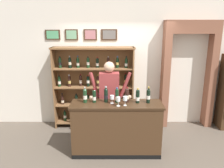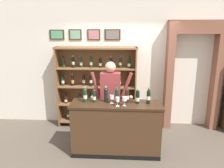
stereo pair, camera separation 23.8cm
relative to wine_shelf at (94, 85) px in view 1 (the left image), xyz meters
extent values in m
cube|color=brown|center=(0.57, -1.23, -1.06)|extent=(14.00, 14.00, 0.02)
cube|color=silver|center=(0.57, 0.25, 0.68)|extent=(12.00, 0.16, 3.44)
cube|color=#382316|center=(-0.95, 0.16, 1.16)|extent=(0.35, 0.02, 0.23)
cube|color=#4C9768|center=(-0.95, 0.15, 1.16)|extent=(0.28, 0.01, 0.18)
cube|color=#382316|center=(-0.51, 0.16, 1.16)|extent=(0.30, 0.02, 0.25)
cube|color=#649371|center=(-0.51, 0.15, 1.16)|extent=(0.24, 0.01, 0.20)
cube|color=#382316|center=(-0.07, 0.16, 1.16)|extent=(0.31, 0.02, 0.25)
cube|color=#965C63|center=(-0.07, 0.15, 1.16)|extent=(0.24, 0.01, 0.20)
cube|color=#382316|center=(0.37, 0.16, 1.16)|extent=(0.37, 0.02, 0.25)
cube|color=#595452|center=(0.37, 0.15, 1.16)|extent=(0.30, 0.01, 0.20)
cube|color=brown|center=(-0.92, -0.04, -0.08)|extent=(0.03, 0.36, 1.94)
cube|color=brown|center=(0.92, -0.04, -0.08)|extent=(0.03, 0.36, 1.94)
cube|color=brown|center=(0.00, 0.13, -0.08)|extent=(1.87, 0.02, 1.94)
cube|color=brown|center=(0.00, -0.04, -0.92)|extent=(1.81, 0.34, 0.03)
cylinder|color=#19381E|center=(-0.72, -0.04, -0.81)|extent=(0.07, 0.07, 0.20)
sphere|color=#19381E|center=(-0.72, -0.04, -0.70)|extent=(0.07, 0.07, 0.07)
cylinder|color=#19381E|center=(-0.72, -0.04, -0.67)|extent=(0.03, 0.03, 0.07)
cylinder|color=black|center=(-0.72, -0.04, -0.65)|extent=(0.03, 0.03, 0.03)
cylinder|color=silver|center=(-0.72, -0.04, -0.80)|extent=(0.07, 0.07, 0.06)
cylinder|color=#19381E|center=(-0.35, 0.00, -0.81)|extent=(0.07, 0.07, 0.20)
sphere|color=#19381E|center=(-0.35, 0.00, -0.71)|extent=(0.07, 0.07, 0.07)
cylinder|color=#19381E|center=(-0.35, 0.00, -0.68)|extent=(0.03, 0.03, 0.07)
cylinder|color=#B79338|center=(-0.35, 0.00, -0.65)|extent=(0.03, 0.03, 0.03)
cylinder|color=silver|center=(-0.35, 0.00, -0.82)|extent=(0.07, 0.07, 0.06)
cylinder|color=black|center=(-0.03, -0.06, -0.81)|extent=(0.07, 0.07, 0.19)
sphere|color=black|center=(-0.03, -0.06, -0.71)|extent=(0.07, 0.07, 0.07)
cylinder|color=black|center=(-0.03, -0.06, -0.68)|extent=(0.03, 0.03, 0.08)
cylinder|color=#B79338|center=(-0.03, -0.06, -0.65)|extent=(0.04, 0.04, 0.03)
cylinder|color=silver|center=(-0.03, -0.06, -0.83)|extent=(0.07, 0.07, 0.06)
cylinder|color=black|center=(0.37, -0.08, -0.82)|extent=(0.07, 0.07, 0.19)
sphere|color=black|center=(0.37, -0.08, -0.72)|extent=(0.07, 0.07, 0.07)
cylinder|color=black|center=(0.37, -0.08, -0.69)|extent=(0.03, 0.03, 0.06)
cylinder|color=navy|center=(0.37, -0.08, -0.67)|extent=(0.03, 0.03, 0.03)
cylinder|color=silver|center=(0.37, -0.08, -0.82)|extent=(0.07, 0.07, 0.06)
cylinder|color=#19381E|center=(0.71, 0.00, -0.81)|extent=(0.07, 0.07, 0.20)
sphere|color=#19381E|center=(0.71, 0.00, -0.70)|extent=(0.07, 0.07, 0.07)
cylinder|color=#19381E|center=(0.71, 0.00, -0.68)|extent=(0.03, 0.03, 0.06)
cylinder|color=#99999E|center=(0.71, 0.00, -0.66)|extent=(0.04, 0.04, 0.03)
cylinder|color=silver|center=(0.71, 0.00, -0.83)|extent=(0.07, 0.07, 0.06)
cube|color=brown|center=(0.00, -0.04, -0.48)|extent=(1.81, 0.34, 0.02)
cylinder|color=black|center=(-0.76, -0.06, -0.38)|extent=(0.07, 0.07, 0.18)
sphere|color=black|center=(-0.76, -0.06, -0.28)|extent=(0.07, 0.07, 0.07)
cylinder|color=black|center=(-0.76, -0.06, -0.24)|extent=(0.03, 0.03, 0.08)
cylinder|color=black|center=(-0.76, -0.06, -0.21)|extent=(0.03, 0.03, 0.03)
cylinder|color=beige|center=(-0.76, -0.06, -0.40)|extent=(0.07, 0.07, 0.06)
cylinder|color=black|center=(-0.42, -0.07, -0.37)|extent=(0.07, 0.07, 0.20)
sphere|color=black|center=(-0.42, -0.07, -0.26)|extent=(0.07, 0.07, 0.07)
cylinder|color=black|center=(-0.42, -0.07, -0.24)|extent=(0.03, 0.03, 0.06)
cylinder|color=black|center=(-0.42, -0.07, -0.22)|extent=(0.04, 0.04, 0.03)
cylinder|color=silver|center=(-0.42, -0.07, -0.36)|extent=(0.07, 0.07, 0.06)
cylinder|color=#19381E|center=(-0.16, -0.04, -0.37)|extent=(0.07, 0.07, 0.20)
sphere|color=#19381E|center=(-0.16, -0.04, -0.27)|extent=(0.07, 0.07, 0.07)
cylinder|color=#19381E|center=(-0.16, -0.04, -0.24)|extent=(0.03, 0.03, 0.07)
cylinder|color=maroon|center=(-0.16, -0.04, -0.21)|extent=(0.04, 0.04, 0.03)
cylinder|color=beige|center=(-0.16, -0.04, -0.38)|extent=(0.07, 0.07, 0.06)
cylinder|color=black|center=(0.13, -0.08, -0.38)|extent=(0.07, 0.07, 0.18)
sphere|color=black|center=(0.13, -0.08, -0.28)|extent=(0.07, 0.07, 0.07)
cylinder|color=black|center=(0.13, -0.08, -0.25)|extent=(0.03, 0.03, 0.08)
cylinder|color=navy|center=(0.13, -0.08, -0.22)|extent=(0.04, 0.04, 0.03)
cylinder|color=beige|center=(0.13, -0.08, -0.41)|extent=(0.07, 0.07, 0.06)
cylinder|color=#19381E|center=(0.43, -0.06, -0.38)|extent=(0.07, 0.07, 0.18)
sphere|color=#19381E|center=(0.43, -0.06, -0.28)|extent=(0.07, 0.07, 0.07)
cylinder|color=#19381E|center=(0.43, -0.06, -0.25)|extent=(0.03, 0.03, 0.07)
cylinder|color=#B79338|center=(0.43, -0.06, -0.22)|extent=(0.04, 0.04, 0.03)
cylinder|color=black|center=(0.43, -0.06, -0.40)|extent=(0.07, 0.07, 0.06)
cylinder|color=#19381E|center=(0.78, -0.03, -0.38)|extent=(0.07, 0.07, 0.18)
sphere|color=#19381E|center=(0.78, -0.03, -0.28)|extent=(0.07, 0.07, 0.07)
cylinder|color=#19381E|center=(0.78, -0.03, -0.26)|extent=(0.03, 0.03, 0.06)
cylinder|color=navy|center=(0.78, -0.03, -0.24)|extent=(0.04, 0.04, 0.03)
cylinder|color=silver|center=(0.78, -0.03, -0.39)|extent=(0.07, 0.07, 0.06)
cube|color=brown|center=(0.00, -0.04, -0.04)|extent=(1.81, 0.34, 0.02)
cylinder|color=#19381E|center=(-0.81, -0.06, 0.08)|extent=(0.07, 0.07, 0.21)
sphere|color=#19381E|center=(-0.81, -0.06, 0.19)|extent=(0.07, 0.07, 0.07)
cylinder|color=#19381E|center=(-0.81, -0.06, 0.21)|extent=(0.03, 0.03, 0.06)
cylinder|color=black|center=(-0.81, -0.06, 0.23)|extent=(0.03, 0.03, 0.03)
cylinder|color=silver|center=(-0.81, -0.06, 0.07)|extent=(0.07, 0.07, 0.07)
cylinder|color=black|center=(-0.57, -0.06, 0.08)|extent=(0.07, 0.07, 0.22)
sphere|color=black|center=(-0.57, -0.06, 0.20)|extent=(0.07, 0.07, 0.07)
cylinder|color=black|center=(-0.57, -0.06, 0.22)|extent=(0.03, 0.03, 0.06)
cylinder|color=#99999E|center=(-0.57, -0.06, 0.24)|extent=(0.04, 0.04, 0.03)
cylinder|color=tan|center=(-0.57, -0.06, 0.08)|extent=(0.07, 0.07, 0.07)
cylinder|color=black|center=(-0.31, -0.01, 0.08)|extent=(0.07, 0.07, 0.22)
sphere|color=black|center=(-0.31, -0.01, 0.19)|extent=(0.07, 0.07, 0.07)
cylinder|color=black|center=(-0.31, -0.01, 0.22)|extent=(0.03, 0.03, 0.07)
cylinder|color=maroon|center=(-0.31, -0.01, 0.25)|extent=(0.03, 0.03, 0.03)
cylinder|color=silver|center=(-0.31, -0.01, 0.08)|extent=(0.07, 0.07, 0.07)
cylinder|color=black|center=(-0.13, -0.06, 0.08)|extent=(0.07, 0.07, 0.21)
sphere|color=black|center=(-0.13, -0.06, 0.19)|extent=(0.07, 0.07, 0.07)
cylinder|color=black|center=(-0.13, -0.06, 0.22)|extent=(0.03, 0.03, 0.06)
cylinder|color=maroon|center=(-0.13, -0.06, 0.24)|extent=(0.03, 0.03, 0.03)
cylinder|color=silver|center=(-0.13, -0.06, 0.09)|extent=(0.07, 0.07, 0.07)
cylinder|color=black|center=(0.11, -0.04, 0.08)|extent=(0.07, 0.07, 0.21)
sphere|color=black|center=(0.11, -0.04, 0.19)|extent=(0.07, 0.07, 0.07)
cylinder|color=black|center=(0.11, -0.04, 0.22)|extent=(0.03, 0.03, 0.07)
cylinder|color=#B79338|center=(0.11, -0.04, 0.24)|extent=(0.04, 0.04, 0.03)
cylinder|color=tan|center=(0.11, -0.04, 0.08)|extent=(0.07, 0.07, 0.07)
cylinder|color=black|center=(0.32, -0.01, 0.08)|extent=(0.07, 0.07, 0.22)
sphere|color=black|center=(0.32, -0.01, 0.20)|extent=(0.07, 0.07, 0.07)
cylinder|color=black|center=(0.32, -0.01, 0.23)|extent=(0.03, 0.03, 0.07)
cylinder|color=navy|center=(0.32, -0.01, 0.25)|extent=(0.03, 0.03, 0.03)
cylinder|color=black|center=(0.32, -0.01, 0.05)|extent=(0.07, 0.07, 0.07)
cylinder|color=black|center=(0.54, -0.08, 0.08)|extent=(0.07, 0.07, 0.21)
sphere|color=black|center=(0.54, -0.08, 0.19)|extent=(0.07, 0.07, 0.07)
cylinder|color=black|center=(0.54, -0.08, 0.22)|extent=(0.03, 0.03, 0.07)
cylinder|color=#B79338|center=(0.54, -0.08, 0.25)|extent=(0.03, 0.03, 0.03)
cylinder|color=silver|center=(0.54, -0.08, 0.07)|extent=(0.07, 0.07, 0.07)
cylinder|color=black|center=(0.76, -0.01, 0.08)|extent=(0.07, 0.07, 0.23)
sphere|color=black|center=(0.76, -0.01, 0.20)|extent=(0.07, 0.07, 0.07)
cylinder|color=black|center=(0.76, -0.01, 0.24)|extent=(0.03, 0.03, 0.08)
cylinder|color=maroon|center=(0.76, -0.01, 0.27)|extent=(0.04, 0.04, 0.03)
cylinder|color=tan|center=(0.76, -0.01, 0.08)|extent=(0.07, 0.07, 0.07)
cube|color=brown|center=(0.00, -0.04, 0.40)|extent=(1.81, 0.34, 0.02)
cylinder|color=#19381E|center=(-0.77, -0.02, 0.52)|extent=(0.07, 0.07, 0.21)
sphere|color=#19381E|center=(-0.77, -0.02, 0.62)|extent=(0.07, 0.07, 0.07)
cylinder|color=#19381E|center=(-0.77, -0.02, 0.65)|extent=(0.03, 0.03, 0.06)
cylinder|color=black|center=(-0.77, -0.02, 0.67)|extent=(0.04, 0.04, 0.03)
cylinder|color=black|center=(-0.77, -0.02, 0.51)|extent=(0.07, 0.07, 0.07)
cylinder|color=black|center=(-0.54, -0.05, 0.51)|extent=(0.07, 0.07, 0.20)
sphere|color=black|center=(-0.54, -0.05, 0.62)|extent=(0.07, 0.07, 0.07)
cylinder|color=black|center=(-0.54, -0.05, 0.65)|extent=(0.03, 0.03, 0.07)
cylinder|color=#99999E|center=(-0.54, -0.05, 0.68)|extent=(0.03, 0.03, 0.03)
cylinder|color=beige|center=(-0.54, -0.05, 0.52)|extent=(0.07, 0.07, 0.07)
cylinder|color=#19381E|center=(-0.36, -0.01, 0.51)|extent=(0.07, 0.07, 0.19)
sphere|color=#19381E|center=(-0.36, -0.01, 0.61)|extent=(0.07, 0.07, 0.07)
cylinder|color=#19381E|center=(-0.36, -0.01, 0.65)|extent=(0.03, 0.03, 0.08)
cylinder|color=navy|center=(-0.36, -0.01, 0.68)|extent=(0.03, 0.03, 0.03)
cylinder|color=silver|center=(-0.36, -0.01, 0.50)|extent=(0.07, 0.07, 0.06)
cylinder|color=#19381E|center=(-0.12, -0.02, 0.51)|extent=(0.07, 0.07, 0.20)
sphere|color=#19381E|center=(-0.12, -0.02, 0.62)|extent=(0.07, 0.07, 0.07)
cylinder|color=#19381E|center=(-0.12, -0.02, 0.65)|extent=(0.03, 0.03, 0.06)
cylinder|color=black|center=(-0.12, -0.02, 0.67)|extent=(0.03, 0.03, 0.03)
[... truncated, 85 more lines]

